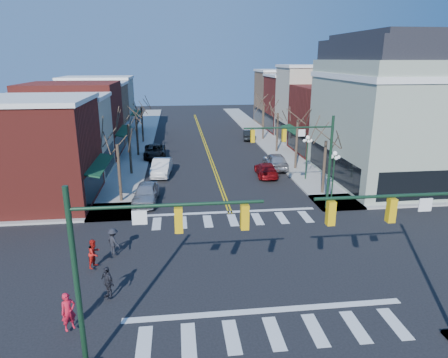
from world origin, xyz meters
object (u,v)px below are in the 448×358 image
object	(u,v)px
pedestrian_dark_a	(107,282)
pedestrian_dark_b	(113,241)
car_left_near	(146,193)
victorian_corner	(399,109)
lamppost_midblock	(307,150)
car_right_far	(249,135)
pedestrian_red_b	(94,253)
lamppost_corner	(334,168)
car_right_near	(266,170)
pedestrian_red_a	(68,312)
car_left_far	(155,151)
car_right_mid	(275,161)
car_left_mid	(161,167)

from	to	relation	value
pedestrian_dark_a	pedestrian_dark_b	distance (m)	4.47
pedestrian_dark_b	car_left_near	bearing A→B (deg)	-51.96
victorian_corner	pedestrian_dark_a	size ratio (longest dim) A/B	8.87
lamppost_midblock	car_right_far	xyz separation A→B (m)	(-1.80, 20.35, -2.27)
car_left_near	pedestrian_red_b	world-z (taller)	pedestrian_red_b
lamppost_corner	car_right_near	size ratio (longest dim) A/B	0.94
pedestrian_dark_a	pedestrian_red_a	bearing A→B (deg)	-70.75
car_left_far	car_right_mid	xyz separation A→B (m)	(12.80, -6.38, 0.10)
lamppost_corner	pedestrian_red_a	size ratio (longest dim) A/B	2.55
lamppost_midblock	car_left_near	distance (m)	15.40
lamppost_corner	pedestrian_red_b	xyz separation A→B (m)	(-16.67, -8.28, -2.00)
car_left_far	car_right_mid	distance (m)	14.30
lamppost_midblock	pedestrian_red_b	size ratio (longest dim) A/B	2.67
pedestrian_dark_a	pedestrian_dark_b	bearing A→B (deg)	142.60
car_left_far	lamppost_corner	bearing A→B (deg)	-51.83
lamppost_midblock	car_left_near	bearing A→B (deg)	-163.26
car_left_mid	car_right_near	distance (m)	10.33
car_left_far	car_right_near	bearing A→B (deg)	-40.70
car_right_mid	pedestrian_red_b	size ratio (longest dim) A/B	3.04
car_right_mid	lamppost_corner	bearing A→B (deg)	100.15
car_left_near	pedestrian_red_a	bearing A→B (deg)	-94.02
pedestrian_dark_b	car_left_far	bearing A→B (deg)	-46.97
pedestrian_dark_a	car_left_far	bearing A→B (deg)	136.29
lamppost_midblock	car_left_mid	distance (m)	14.21
lamppost_midblock	car_right_mid	bearing A→B (deg)	111.46
car_left_mid	car_left_far	bearing A→B (deg)	102.97
pedestrian_dark_a	car_right_mid	bearing A→B (deg)	106.64
victorian_corner	car_right_far	size ratio (longest dim) A/B	3.37
lamppost_corner	car_left_near	size ratio (longest dim) A/B	0.93
car_left_mid	car_right_near	size ratio (longest dim) A/B	1.06
pedestrian_red_a	pedestrian_red_b	bearing A→B (deg)	51.41
car_right_far	pedestrian_dark_b	bearing A→B (deg)	75.01
car_right_near	pedestrian_red_a	xyz separation A→B (m)	(-13.33, -21.98, 0.33)
pedestrian_red_a	pedestrian_dark_b	world-z (taller)	pedestrian_red_a
victorian_corner	pedestrian_red_b	size ratio (longest dim) A/B	8.80
car_left_near	pedestrian_dark_a	bearing A→B (deg)	-90.10
lamppost_corner	car_left_far	xyz separation A→B (m)	(-14.60, 17.46, -2.22)
car_right_near	pedestrian_red_a	size ratio (longest dim) A/B	2.72
car_right_near	car_right_far	bearing A→B (deg)	-91.48
pedestrian_red_a	car_right_mid	bearing A→B (deg)	20.89
car_left_near	pedestrian_dark_a	world-z (taller)	pedestrian_dark_a
pedestrian_red_b	pedestrian_red_a	bearing A→B (deg)	-155.24
victorian_corner	pedestrian_dark_b	bearing A→B (deg)	-151.94
car_left_far	pedestrian_dark_a	world-z (taller)	pedestrian_dark_a
car_left_mid	pedestrian_dark_b	bearing A→B (deg)	-92.16
car_right_far	victorian_corner	bearing A→B (deg)	123.47
lamppost_corner	car_left_mid	bearing A→B (deg)	143.79
victorian_corner	car_right_near	world-z (taller)	victorian_corner
car_left_far	car_right_far	bearing A→B (deg)	34.54
car_right_far	pedestrian_dark_b	world-z (taller)	pedestrian_dark_b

